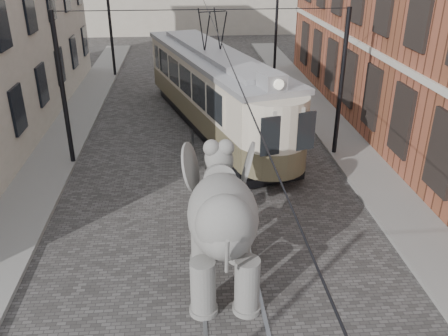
{
  "coord_description": "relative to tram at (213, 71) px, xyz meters",
  "views": [
    {
      "loc": [
        -1.0,
        -11.94,
        8.13
      ],
      "look_at": [
        0.08,
        0.71,
        2.1
      ],
      "focal_mm": 38.09,
      "sensor_mm": 36.0,
      "label": 1
    }
  ],
  "objects": [
    {
      "name": "ground",
      "position": [
        -0.34,
        -9.89,
        -2.72
      ],
      "size": [
        120.0,
        120.0,
        0.0
      ],
      "primitive_type": "plane",
      "color": "#484543"
    },
    {
      "name": "tram_rails",
      "position": [
        -0.34,
        -9.89,
        -2.71
      ],
      "size": [
        1.54,
        80.0,
        0.02
      ],
      "primitive_type": null,
      "color": "slate",
      "rests_on": "ground"
    },
    {
      "name": "sidewalk_right",
      "position": [
        5.66,
        -9.89,
        -2.65
      ],
      "size": [
        2.0,
        60.0,
        0.15
      ],
      "primitive_type": "cube",
      "color": "slate",
      "rests_on": "ground"
    },
    {
      "name": "sidewalk_left",
      "position": [
        -6.84,
        -9.89,
        -2.65
      ],
      "size": [
        2.0,
        60.0,
        0.15
      ],
      "primitive_type": "cube",
      "color": "slate",
      "rests_on": "ground"
    },
    {
      "name": "catenary",
      "position": [
        -0.54,
        -4.89,
        0.28
      ],
      "size": [
        11.0,
        30.2,
        6.0
      ],
      "primitive_type": null,
      "color": "black",
      "rests_on": "ground"
    },
    {
      "name": "tram",
      "position": [
        0.0,
        0.0,
        0.0
      ],
      "size": [
        6.53,
        13.96,
        5.44
      ],
      "primitive_type": null,
      "rotation": [
        0.0,
        0.0,
        0.28
      ],
      "color": "#BEB19A",
      "rests_on": "ground"
    },
    {
      "name": "elephant",
      "position": [
        -0.52,
        -11.85,
        -1.08
      ],
      "size": [
        3.1,
        5.43,
        3.27
      ],
      "primitive_type": null,
      "rotation": [
        0.0,
        0.0,
        -0.03
      ],
      "color": "#5F5D58",
      "rests_on": "ground"
    }
  ]
}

